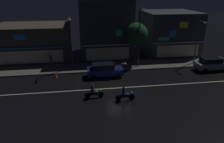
# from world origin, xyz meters

# --- Properties ---
(ground_plane) EXTENTS (140.00, 140.00, 0.00)m
(ground_plane) POSITION_xyz_m (0.00, 0.00, 0.00)
(ground_plane) COLOR black
(lane_divider_stripe) EXTENTS (33.54, 0.16, 0.01)m
(lane_divider_stripe) POSITION_xyz_m (0.00, 0.00, 0.01)
(lane_divider_stripe) COLOR beige
(lane_divider_stripe) RESTS_ON ground
(sidewalk_far) EXTENTS (35.31, 3.75, 0.14)m
(sidewalk_far) POSITION_xyz_m (0.00, 6.88, 0.07)
(sidewalk_far) COLOR #5B5954
(sidewalk_far) RESTS_ON ground
(storefront_left_block) EXTENTS (8.21, 8.40, 6.68)m
(storefront_left_block) POSITION_xyz_m (10.59, 12.87, 3.34)
(storefront_left_block) COLOR #383A3F
(storefront_left_block) RESTS_ON ground
(storefront_center_block) EXTENTS (10.67, 7.72, 5.13)m
(storefront_center_block) POSITION_xyz_m (-10.59, 12.53, 2.56)
(storefront_center_block) COLOR #4C443A
(storefront_center_block) RESTS_ON ground
(storefront_right_block) EXTENTS (7.73, 8.10, 8.71)m
(storefront_right_block) POSITION_xyz_m (0.00, 12.72, 4.35)
(storefront_right_block) COLOR #383A3F
(storefront_right_block) RESTS_ON ground
(streetlamp_west) EXTENTS (0.44, 1.64, 6.75)m
(streetlamp_west) POSITION_xyz_m (-4.99, 6.34, 4.15)
(streetlamp_west) COLOR #47494C
(streetlamp_west) RESTS_ON sidewalk_far
(streetlamp_mid) EXTENTS (0.44, 1.64, 7.78)m
(streetlamp_mid) POSITION_xyz_m (3.86, 6.13, 4.68)
(streetlamp_mid) COLOR #47494C
(streetlamp_mid) RESTS_ON sidewalk_far
(streetlamp_east) EXTENTS (0.44, 1.64, 6.03)m
(streetlamp_east) POSITION_xyz_m (12.04, 6.12, 3.77)
(streetlamp_east) COLOR #47494C
(streetlamp_east) RESTS_ON sidewalk_far
(pedestrian_on_sidewalk) EXTENTS (0.32, 0.32, 1.85)m
(pedestrian_on_sidewalk) POSITION_xyz_m (-7.93, 7.75, 1.01)
(pedestrian_on_sidewalk) COLOR brown
(pedestrian_on_sidewalk) RESTS_ON sidewalk_far
(street_tree) EXTENTS (3.06, 3.06, 5.71)m
(street_tree) POSITION_xyz_m (3.73, 7.37, 4.31)
(street_tree) COLOR #473323
(street_tree) RESTS_ON sidewalk_far
(parked_car_near_kerb) EXTENTS (4.30, 1.98, 1.67)m
(parked_car_near_kerb) POSITION_xyz_m (13.07, 3.66, 0.87)
(parked_car_near_kerb) COLOR #9EA0A5
(parked_car_near_kerb) RESTS_ON ground
(parked_car_trailing) EXTENTS (4.30, 1.98, 1.67)m
(parked_car_trailing) POSITION_xyz_m (-1.12, 3.48, 0.87)
(parked_car_trailing) COLOR navy
(parked_car_trailing) RESTS_ON ground
(motorcycle_lead) EXTENTS (1.90, 0.60, 1.52)m
(motorcycle_lead) POSITION_xyz_m (-2.81, -1.84, 0.63)
(motorcycle_lead) COLOR black
(motorcycle_lead) RESTS_ON ground
(motorcycle_following) EXTENTS (1.90, 0.60, 1.52)m
(motorcycle_following) POSITION_xyz_m (0.09, -2.78, 0.63)
(motorcycle_following) COLOR black
(motorcycle_following) RESTS_ON ground
(traffic_cone) EXTENTS (0.36, 0.36, 0.55)m
(traffic_cone) POSITION_xyz_m (-7.00, 4.05, 0.28)
(traffic_cone) COLOR orange
(traffic_cone) RESTS_ON ground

